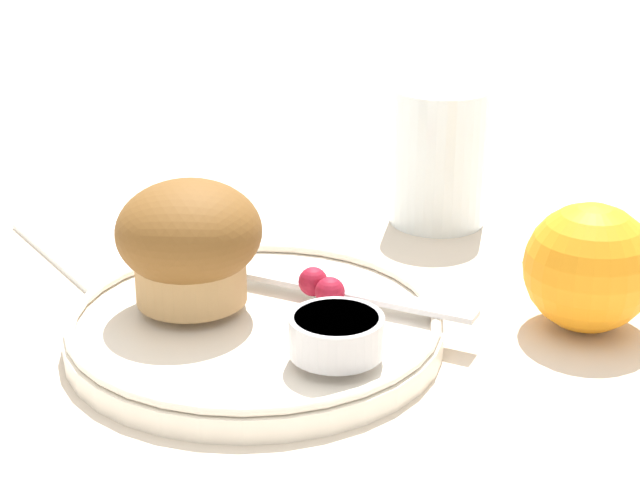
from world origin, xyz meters
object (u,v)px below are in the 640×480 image
(juice_glass, at_px, (439,157))
(orange_fruit, at_px, (589,268))
(muffin, at_px, (189,242))
(butter_knife, at_px, (328,287))

(juice_glass, bearing_deg, orange_fruit, -12.42)
(orange_fruit, xyz_separation_m, juice_glass, (-0.19, 0.04, 0.01))
(muffin, relative_size, butter_knife, 0.51)
(butter_knife, bearing_deg, juice_glass, 89.59)
(muffin, distance_m, butter_knife, 0.09)
(butter_knife, bearing_deg, orange_fruit, 22.56)
(muffin, bearing_deg, butter_knife, 65.05)
(orange_fruit, relative_size, juice_glass, 0.76)
(orange_fruit, bearing_deg, muffin, -123.09)
(muffin, xyz_separation_m, orange_fruit, (0.13, 0.20, -0.02))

